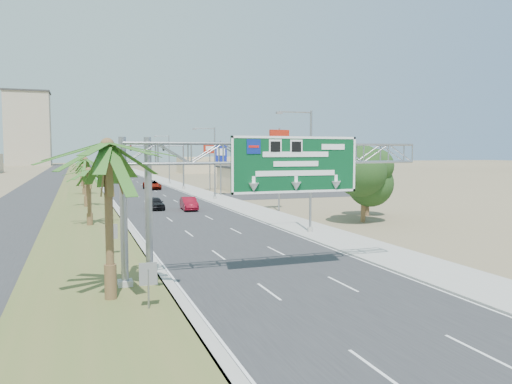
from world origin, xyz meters
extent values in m
plane|color=#8C7A59|center=(0.00, 0.00, 0.00)|extent=(600.00, 600.00, 0.00)
cube|color=#28282B|center=(0.00, 110.00, 0.01)|extent=(12.00, 300.00, 0.02)
cube|color=#9E9B93|center=(8.50, 110.00, 0.05)|extent=(4.00, 300.00, 0.10)
cube|color=#50602A|center=(-10.00, 110.00, 0.06)|extent=(7.00, 300.00, 0.12)
cube|color=#28282B|center=(-17.00, 110.00, 0.01)|extent=(8.00, 300.00, 0.02)
cylinder|color=gray|center=(-7.20, 10.00, 3.70)|extent=(0.36, 0.36, 7.40)
cylinder|color=gray|center=(-8.40, 10.00, 3.70)|extent=(0.36, 0.36, 7.40)
cube|color=#9E9B93|center=(-7.20, 10.00, 0.20)|extent=(0.70, 0.70, 0.40)
cube|color=#9E9B93|center=(-8.40, 10.00, 0.20)|extent=(0.70, 0.70, 0.40)
cube|color=#07411F|center=(0.50, 9.52, 6.00)|extent=(7.20, 0.12, 3.00)
cube|color=navy|center=(-1.90, 9.44, 6.95)|extent=(0.75, 0.03, 0.75)
cone|color=white|center=(0.50, 9.44, 4.85)|extent=(0.56, 0.56, 0.45)
cylinder|color=brown|center=(-9.20, 8.00, 3.50)|extent=(0.36, 0.36, 7.00)
cylinder|color=brown|center=(-9.20, 8.00, 0.84)|extent=(0.54, 0.54, 1.68)
cylinder|color=brown|center=(-9.50, 32.00, 2.50)|extent=(0.36, 0.36, 5.00)
cylinder|color=brown|center=(-9.50, 32.00, 0.60)|extent=(0.54, 0.54, 1.20)
cylinder|color=brown|center=(-9.50, 48.00, 2.90)|extent=(0.36, 0.36, 5.80)
cylinder|color=brown|center=(-9.50, 48.00, 0.70)|extent=(0.54, 0.54, 1.39)
cylinder|color=brown|center=(-9.50, 66.00, 2.25)|extent=(0.36, 0.36, 4.50)
cylinder|color=brown|center=(-9.50, 66.00, 0.54)|extent=(0.54, 0.54, 1.08)
cylinder|color=brown|center=(-9.50, 85.00, 2.60)|extent=(0.36, 0.36, 5.20)
cylinder|color=brown|center=(-9.50, 85.00, 0.62)|extent=(0.54, 0.54, 1.25)
cylinder|color=brown|center=(-9.50, 110.00, 2.40)|extent=(0.36, 0.36, 4.80)
cylinder|color=brown|center=(-9.50, 110.00, 0.58)|extent=(0.54, 0.54, 1.15)
cylinder|color=gray|center=(7.50, 22.00, 5.00)|extent=(0.20, 0.20, 10.00)
cylinder|color=gray|center=(6.10, 22.00, 9.85)|extent=(2.80, 0.12, 0.12)
cube|color=slate|center=(4.70, 22.00, 9.75)|extent=(0.50, 0.22, 0.18)
cylinder|color=#9E9B93|center=(7.50, 22.00, 0.25)|extent=(0.44, 0.44, 0.50)
cylinder|color=gray|center=(7.50, 52.00, 5.00)|extent=(0.20, 0.20, 10.00)
cylinder|color=gray|center=(6.10, 52.00, 9.85)|extent=(2.80, 0.12, 0.12)
cube|color=slate|center=(4.70, 52.00, 9.75)|extent=(0.50, 0.22, 0.18)
cylinder|color=#9E9B93|center=(7.50, 52.00, 0.25)|extent=(0.44, 0.44, 0.50)
cylinder|color=gray|center=(7.50, 88.00, 5.00)|extent=(0.20, 0.20, 10.00)
cylinder|color=gray|center=(6.10, 88.00, 9.85)|extent=(2.80, 0.12, 0.12)
cube|color=slate|center=(4.70, 88.00, 9.75)|extent=(0.50, 0.22, 0.18)
cylinder|color=#9E9B93|center=(7.50, 88.00, 0.25)|extent=(0.44, 0.44, 0.50)
cylinder|color=gray|center=(7.20, 72.00, 4.00)|extent=(0.28, 0.28, 8.00)
cylinder|color=gray|center=(2.20, 72.00, 7.70)|extent=(10.00, 0.18, 0.18)
cube|color=black|center=(3.70, 71.80, 7.30)|extent=(0.32, 0.18, 0.95)
cube|color=black|center=(0.70, 71.80, 7.30)|extent=(0.32, 0.18, 0.95)
cube|color=black|center=(-1.80, 71.80, 7.30)|extent=(0.32, 0.18, 0.95)
sphere|color=red|center=(3.70, 71.68, 7.60)|extent=(0.22, 0.22, 0.22)
imported|color=black|center=(7.20, 72.00, 7.00)|extent=(0.16, 0.16, 0.60)
cylinder|color=#9E9B93|center=(7.20, 72.00, 0.30)|extent=(0.56, 0.56, 0.60)
cube|color=#CBB389|center=(22.00, 66.00, 2.00)|extent=(18.00, 10.00, 4.00)
cylinder|color=brown|center=(15.00, 26.00, 1.95)|extent=(0.44, 0.44, 3.90)
sphere|color=#173813|center=(15.00, 26.00, 4.55)|extent=(4.50, 4.50, 4.50)
cylinder|color=brown|center=(18.00, 30.00, 1.65)|extent=(0.44, 0.44, 3.30)
sphere|color=#173813|center=(18.00, 30.00, 3.85)|extent=(3.50, 3.50, 3.50)
cylinder|color=gray|center=(-7.80, 6.00, 0.90)|extent=(0.08, 0.08, 1.80)
cube|color=slate|center=(-7.80, 6.00, 1.60)|extent=(0.75, 0.06, 0.95)
cylinder|color=gray|center=(-8.50, 18.00, 0.90)|extent=(0.08, 0.08, 1.80)
cube|color=slate|center=(-8.50, 18.00, 1.60)|extent=(0.75, 0.06, 0.95)
cube|color=tan|center=(-32.00, 250.00, 17.50)|extent=(20.00, 16.00, 35.00)
cube|color=#CBB389|center=(30.00, 140.00, 2.50)|extent=(20.00, 12.00, 5.00)
imported|color=black|center=(-2.09, 43.10, 0.73)|extent=(1.96, 4.38, 1.46)
imported|color=maroon|center=(1.50, 41.21, 0.74)|extent=(1.83, 4.59, 1.49)
imported|color=gray|center=(2.00, 74.22, 0.79)|extent=(2.77, 5.77, 1.59)
imported|color=black|center=(-1.35, 92.65, 0.64)|extent=(1.85, 4.45, 1.28)
cylinder|color=gray|center=(10.87, 36.88, 4.66)|extent=(0.20, 0.20, 9.32)
cube|color=#B7200E|center=(10.87, 36.88, 7.92)|extent=(2.42, 0.62, 2.40)
cube|color=white|center=(10.87, 36.70, 7.92)|extent=(1.67, 0.26, 0.84)
cylinder|color=gray|center=(10.05, 58.05, 4.17)|extent=(0.20, 0.20, 8.34)
cube|color=#101E98|center=(10.05, 58.05, 6.64)|extent=(2.02, 0.71, 3.00)
cube|color=white|center=(10.05, 57.87, 6.64)|extent=(1.38, 0.33, 1.05)
cylinder|color=gray|center=(10.82, 67.57, 4.19)|extent=(0.20, 0.20, 8.39)
cube|color=#B31F0E|center=(10.82, 67.57, 7.29)|extent=(2.22, 0.68, 1.80)
cube|color=white|center=(10.82, 67.39, 7.29)|extent=(1.52, 0.31, 0.63)
camera|label=1|loc=(-10.49, -14.77, 6.69)|focal=35.00mm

